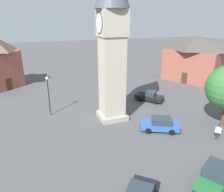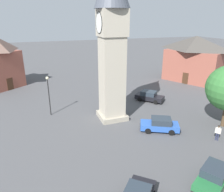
{
  "view_description": "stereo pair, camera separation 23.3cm",
  "coord_description": "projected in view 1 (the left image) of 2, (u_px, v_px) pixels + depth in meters",
  "views": [
    {
      "loc": [
        22.66,
        -8.5,
        11.66
      ],
      "look_at": [
        0.0,
        0.0,
        2.87
      ],
      "focal_mm": 34.38,
      "sensor_mm": 36.0,
      "label": 1
    },
    {
      "loc": [
        22.74,
        -8.28,
        11.66
      ],
      "look_at": [
        0.0,
        0.0,
        2.87
      ],
      "focal_mm": 34.38,
      "sensor_mm": 36.0,
      "label": 2
    }
  ],
  "objects": [
    {
      "name": "car_silver_kerb",
      "position": [
        149.0,
        96.0,
        31.9
      ],
      "size": [
        4.23,
        3.97,
        1.53
      ],
      "color": "black",
      "rests_on": "ground"
    },
    {
      "name": "building_shop_left",
      "position": [
        193.0,
        58.0,
        41.22
      ],
      "size": [
        12.2,
        10.27,
        8.61
      ],
      "color": "#995142",
      "rests_on": "ground"
    },
    {
      "name": "ground_plane",
      "position": [
        112.0,
        118.0,
        26.73
      ],
      "size": [
        200.0,
        200.0,
        0.0
      ],
      "primitive_type": "plane",
      "color": "#4C4C4F"
    },
    {
      "name": "clock_tower",
      "position": [
        112.0,
        30.0,
        23.17
      ],
      "size": [
        3.87,
        3.87,
        17.92
      ],
      "color": "#A59C89",
      "rests_on": "ground"
    },
    {
      "name": "car_red_corner",
      "position": [
        215.0,
        176.0,
        15.77
      ],
      "size": [
        3.49,
        4.43,
        1.53
      ],
      "color": "#236B38",
      "rests_on": "ground"
    },
    {
      "name": "car_blue_kerb",
      "position": [
        160.0,
        124.0,
        23.39
      ],
      "size": [
        3.4,
        4.44,
        1.53
      ],
      "color": "#2D5BB7",
      "rests_on": "ground"
    },
    {
      "name": "lamp_post",
      "position": [
        48.0,
        90.0,
        26.28
      ],
      "size": [
        0.36,
        0.36,
        5.05
      ],
      "color": "black",
      "rests_on": "ground"
    },
    {
      "name": "pedestrian",
      "position": [
        218.0,
        131.0,
        21.54
      ],
      "size": [
        0.46,
        0.4,
        1.69
      ],
      "color": "#2D3351",
      "rests_on": "ground"
    }
  ]
}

